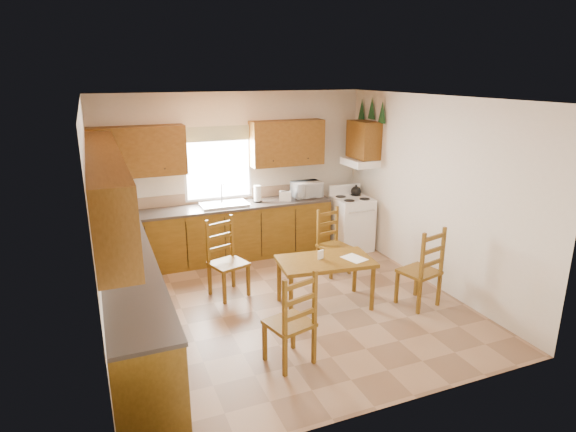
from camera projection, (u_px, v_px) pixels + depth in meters
name	position (u px, v px, depth m)	size (l,w,h in m)	color
floor	(286.00, 305.00, 6.43)	(4.50, 4.50, 0.00)	#947153
ceiling	(286.00, 98.00, 5.66)	(4.50, 4.50, 0.00)	#955426
wall_left	(95.00, 230.00, 5.23)	(4.50, 4.50, 0.00)	beige
wall_right	(432.00, 192.00, 6.86)	(4.50, 4.50, 0.00)	beige
wall_back	(236.00, 175.00, 8.04)	(4.50, 4.50, 0.00)	beige
wall_front	(386.00, 276.00, 4.05)	(4.50, 4.50, 0.00)	beige
lower_cab_back	(221.00, 234.00, 7.90)	(3.75, 0.60, 0.88)	brown
lower_cab_left	(132.00, 306.00, 5.47)	(0.60, 3.60, 0.88)	brown
counter_back	(219.00, 207.00, 7.77)	(3.75, 0.63, 0.04)	#3A322D
counter_left	(128.00, 269.00, 5.34)	(0.63, 3.60, 0.04)	#3A322D
backsplash	(215.00, 196.00, 7.99)	(3.75, 0.01, 0.18)	#917357
upper_cab_back_left	(138.00, 152.00, 7.19)	(1.41, 0.33, 0.75)	brown
upper_cab_back_right	(287.00, 143.00, 8.06)	(1.25, 0.33, 0.75)	brown
upper_cab_left	(106.00, 186.00, 5.01)	(0.33, 3.60, 0.75)	brown
upper_cab_stove	(364.00, 140.00, 8.11)	(0.33, 0.62, 0.62)	brown
range_hood	(360.00, 162.00, 8.20)	(0.44, 0.62, 0.12)	white
window_frame	(218.00, 164.00, 7.85)	(1.13, 0.02, 1.18)	white
window_pane	(218.00, 164.00, 7.84)	(1.05, 0.01, 1.10)	white
window_valance	(217.00, 134.00, 7.68)	(1.19, 0.01, 0.24)	#586D41
sink_basin	(224.00, 204.00, 7.78)	(0.75, 0.45, 0.04)	silver
pine_decal_a	(382.00, 112.00, 7.73)	(0.22, 0.22, 0.36)	#194421
pine_decal_b	(372.00, 108.00, 8.00)	(0.22, 0.22, 0.36)	#194421
pine_decal_c	(362.00, 109.00, 8.30)	(0.22, 0.22, 0.36)	#194421
stove	(352.00, 224.00, 8.40)	(0.61, 0.63, 0.90)	white
coffeemaker	(122.00, 204.00, 7.19)	(0.21, 0.25, 0.36)	white
paper_towel	(257.00, 194.00, 7.98)	(0.12, 0.12, 0.28)	white
toaster	(285.00, 196.00, 8.06)	(0.20, 0.13, 0.16)	white
microwave	(307.00, 189.00, 8.28)	(0.45, 0.32, 0.27)	white
dining_table	(325.00, 283.00, 6.35)	(1.22, 0.70, 0.65)	brown
chair_near_left	(289.00, 317.00, 5.04)	(0.44, 0.42, 1.06)	brown
chair_near_right	(420.00, 266.00, 6.32)	(0.46, 0.44, 1.09)	brown
chair_far_left	(228.00, 259.00, 6.59)	(0.45, 0.43, 1.08)	brown
chair_far_right	(334.00, 242.00, 7.36)	(0.42, 0.40, 0.99)	brown
table_paper	(354.00, 258.00, 6.30)	(0.23, 0.31, 0.00)	white
table_card	(321.00, 255.00, 6.26)	(0.09, 0.02, 0.12)	white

